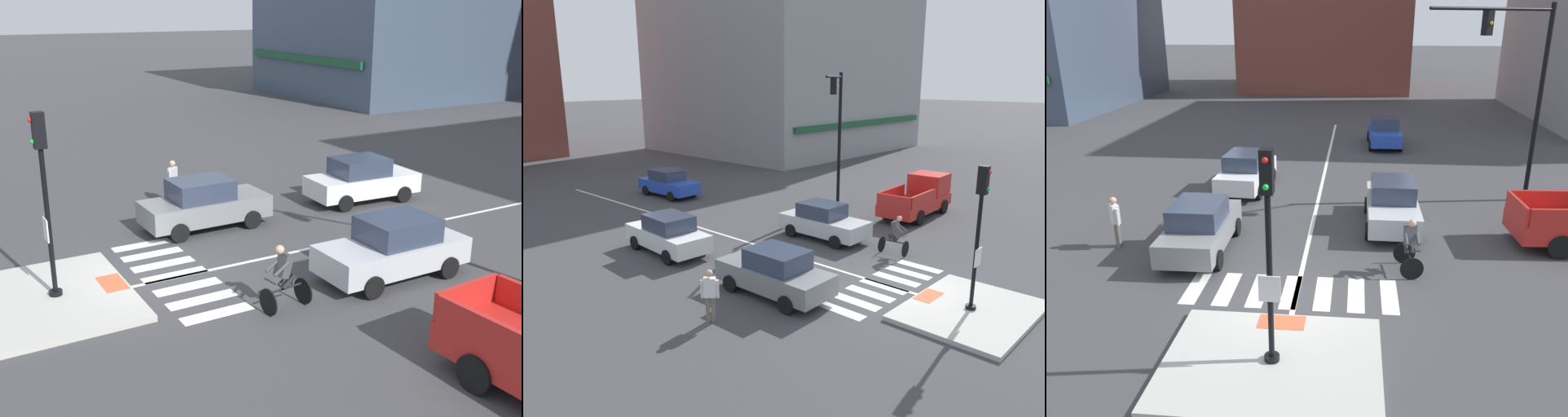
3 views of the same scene
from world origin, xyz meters
TOP-DOWN VIEW (x-y plane):
  - ground_plane at (0.00, 0.00)m, footprint 300.00×300.00m
  - traffic_island at (0.00, -2.67)m, footprint 4.56×3.53m
  - tactile_pad_front at (0.00, -1.25)m, footprint 1.10×0.60m
  - signal_pole at (0.00, -2.67)m, footprint 0.44×0.38m
  - crosswalk_stripe_a at (-2.60, 0.46)m, footprint 0.44×1.80m
  - crosswalk_stripe_b at (-1.73, 0.46)m, footprint 0.44×1.80m
  - crosswalk_stripe_c at (-0.87, 0.46)m, footprint 0.44×1.80m
  - crosswalk_stripe_d at (0.00, 0.46)m, footprint 0.44×1.80m
  - crosswalk_stripe_e at (0.87, 0.46)m, footprint 0.44×1.80m
  - crosswalk_stripe_f at (1.73, 0.46)m, footprint 0.44×1.80m
  - crosswalk_stripe_g at (2.60, 0.46)m, footprint 0.44×1.80m
  - lane_centre_line at (0.16, 10.00)m, footprint 0.14×28.00m
  - car_silver_eastbound_mid at (2.92, 5.48)m, footprint 1.85×4.10m
  - car_white_westbound_far at (-2.99, 9.07)m, footprint 2.02×4.19m
  - car_grey_westbound_near at (-3.11, 2.78)m, footprint 1.89×4.12m
  - cyclist at (3.20, 1.93)m, footprint 0.78×1.16m
  - pedestrian_at_curb_left at (-5.86, 2.84)m, footprint 0.41×0.43m

SIDE VIEW (x-z plane):
  - ground_plane at x=0.00m, z-range 0.00..0.00m
  - crosswalk_stripe_a at x=-2.60m, z-range 0.00..0.01m
  - crosswalk_stripe_b at x=-1.73m, z-range 0.00..0.01m
  - crosswalk_stripe_c at x=-0.87m, z-range 0.00..0.01m
  - crosswalk_stripe_d at x=0.00m, z-range 0.00..0.01m
  - crosswalk_stripe_e at x=0.87m, z-range 0.00..0.01m
  - crosswalk_stripe_f at x=1.73m, z-range 0.00..0.01m
  - crosswalk_stripe_g at x=2.60m, z-range 0.00..0.01m
  - lane_centre_line at x=0.16m, z-range 0.00..0.01m
  - traffic_island at x=0.00m, z-range 0.00..0.15m
  - tactile_pad_front at x=0.00m, z-range 0.15..0.16m
  - car_silver_eastbound_mid at x=2.92m, z-range -0.01..1.63m
  - car_white_westbound_far at x=-2.99m, z-range -0.01..1.63m
  - car_grey_westbound_near at x=-3.11m, z-range -0.01..1.63m
  - cyclist at x=3.20m, z-range 0.03..1.71m
  - pedestrian_at_curb_left at x=-5.86m, z-range 0.15..1.82m
  - signal_pole at x=0.00m, z-range 0.61..5.12m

